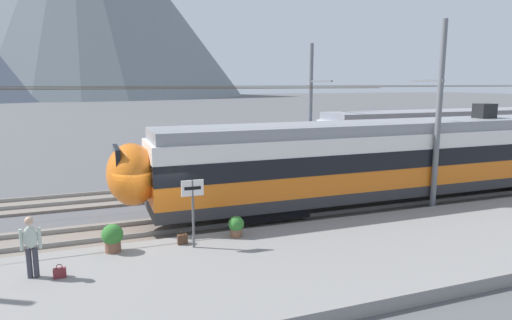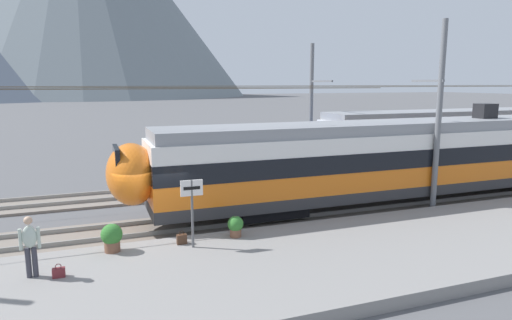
% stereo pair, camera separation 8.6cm
% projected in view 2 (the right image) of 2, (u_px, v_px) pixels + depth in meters
% --- Properties ---
extents(ground_plane, '(400.00, 400.00, 0.00)m').
position_uv_depth(ground_plane, '(151.00, 240.00, 15.92)').
color(ground_plane, '#565659').
extents(platform_slab, '(120.00, 6.19, 0.38)m').
position_uv_depth(platform_slab, '(171.00, 283.00, 12.10)').
color(platform_slab, gray).
rests_on(platform_slab, ground).
extents(track_near, '(120.00, 3.00, 0.28)m').
position_uv_depth(track_near, '(148.00, 231.00, 16.74)').
color(track_near, slate).
rests_on(track_near, ground).
extents(track_far, '(120.00, 3.00, 0.28)m').
position_uv_depth(track_far, '(134.00, 196.00, 21.88)').
color(track_far, slate).
rests_on(track_far, ground).
extents(train_near_platform, '(26.17, 2.95, 4.27)m').
position_uv_depth(train_near_platform, '(410.00, 156.00, 20.42)').
color(train_near_platform, '#2D2D30').
rests_on(train_near_platform, track_near).
extents(train_far_track, '(25.70, 2.96, 4.27)m').
position_uv_depth(train_far_track, '(485.00, 134.00, 29.16)').
color(train_far_track, '#2D2D30').
rests_on(train_far_track, track_far).
extents(catenary_mast_mid, '(39.92, 1.91, 8.09)m').
position_uv_depth(catenary_mast_mid, '(437.00, 116.00, 18.71)').
color(catenary_mast_mid, slate).
rests_on(catenary_mast_mid, ground).
extents(catenary_mast_far_side, '(39.92, 2.61, 7.84)m').
position_uv_depth(catenary_mast_far_side, '(312.00, 107.00, 26.88)').
color(catenary_mast_far_side, slate).
rests_on(catenary_mast_far_side, ground).
extents(platform_sign, '(0.70, 0.08, 2.18)m').
position_uv_depth(platform_sign, '(192.00, 198.00, 13.95)').
color(platform_sign, '#59595B').
rests_on(platform_sign, platform_slab).
extents(passenger_walking, '(0.53, 0.22, 1.69)m').
position_uv_depth(passenger_walking, '(30.00, 243.00, 11.88)').
color(passenger_walking, '#383842').
rests_on(passenger_walking, platform_slab).
extents(handbag_beside_passenger, '(0.32, 0.18, 0.38)m').
position_uv_depth(handbag_beside_passenger, '(59.00, 272.00, 12.00)').
color(handbag_beside_passenger, maroon).
rests_on(handbag_beside_passenger, platform_slab).
extents(handbag_near_sign, '(0.32, 0.18, 0.44)m').
position_uv_depth(handbag_near_sign, '(182.00, 239.00, 14.48)').
color(handbag_near_sign, '#472D1E').
rests_on(handbag_near_sign, platform_slab).
extents(potted_plant_platform_edge, '(0.54, 0.54, 0.72)m').
position_uv_depth(potted_plant_platform_edge, '(235.00, 225.00, 15.12)').
color(potted_plant_platform_edge, brown).
rests_on(potted_plant_platform_edge, platform_slab).
extents(potted_plant_by_shelter, '(0.66, 0.66, 0.88)m').
position_uv_depth(potted_plant_by_shelter, '(112.00, 236.00, 13.77)').
color(potted_plant_by_shelter, brown).
rests_on(potted_plant_by_shelter, platform_slab).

